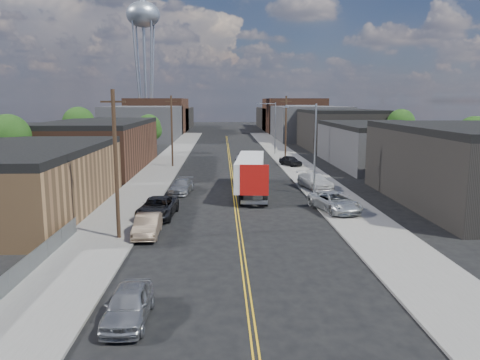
{
  "coord_description": "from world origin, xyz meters",
  "views": [
    {
      "loc": [
        -1.2,
        -20.77,
        9.24
      ],
      "look_at": [
        0.33,
        19.06,
        2.5
      ],
      "focal_mm": 35.0,
      "sensor_mm": 36.0,
      "label": 1
    }
  ],
  "objects": [
    {
      "name": "skyline_right_b",
      "position": [
        20.0,
        120.0,
        5.0
      ],
      "size": [
        16.0,
        26.0,
        10.0
      ],
      "primitive_type": "cube",
      "color": "#4B2C1E",
      "rests_on": "ground"
    },
    {
      "name": "tree_right_far",
      "position": [
        30.06,
        60.0,
        5.18
      ],
      "size": [
        4.85,
        4.76,
        7.91
      ],
      "color": "black",
      "rests_on": "ground"
    },
    {
      "name": "industrial_right_a",
      "position": [
        21.99,
        20.0,
        3.55
      ],
      "size": [
        14.0,
        22.0,
        7.1
      ],
      "color": "black",
      "rests_on": "ground"
    },
    {
      "name": "ground",
      "position": [
        0.0,
        60.0,
        0.0
      ],
      "size": [
        260.0,
        260.0,
        0.0
      ],
      "primitive_type": "plane",
      "color": "black",
      "rests_on": "ground"
    },
    {
      "name": "chainlink_fence",
      "position": [
        -11.5,
        3.5,
        0.66
      ],
      "size": [
        0.05,
        16.0,
        1.22
      ],
      "color": "slate",
      "rests_on": "ground"
    },
    {
      "name": "warehouse_brown",
      "position": [
        -18.0,
        44.0,
        3.3
      ],
      "size": [
        12.0,
        26.0,
        6.6
      ],
      "color": "#4B2C1E",
      "rests_on": "ground"
    },
    {
      "name": "water_tower",
      "position": [
        -22.0,
        110.0,
        30.65
      ],
      "size": [
        9.0,
        9.0,
        36.9
      ],
      "color": "gray",
      "rests_on": "ground"
    },
    {
      "name": "tree_left_near",
      "position": [
        -23.94,
        30.0,
        5.18
      ],
      "size": [
        4.85,
        4.76,
        7.91
      ],
      "color": "black",
      "rests_on": "ground"
    },
    {
      "name": "skyline_right_a",
      "position": [
        20.0,
        95.0,
        4.0
      ],
      "size": [
        16.0,
        30.0,
        8.0
      ],
      "primitive_type": "cube",
      "color": "#323234",
      "rests_on": "ground"
    },
    {
      "name": "skyline_left_a",
      "position": [
        -20.0,
        95.0,
        4.0
      ],
      "size": [
        16.0,
        30.0,
        8.0
      ],
      "primitive_type": "cube",
      "color": "#323234",
      "rests_on": "ground"
    },
    {
      "name": "car_right_lot_b",
      "position": [
        8.56,
        27.37,
        0.95
      ],
      "size": [
        3.59,
        5.88,
        1.59
      ],
      "primitive_type": "imported",
      "rotation": [
        0.0,
        0.0,
        0.27
      ],
      "color": "#BABABA",
      "rests_on": "sidewalk_right"
    },
    {
      "name": "car_left_a",
      "position": [
        -5.2,
        -2.0,
        0.75
      ],
      "size": [
        1.81,
        4.43,
        1.5
      ],
      "primitive_type": "imported",
      "rotation": [
        0.0,
        0.0,
        -0.01
      ],
      "color": "#96989B",
      "rests_on": "ground"
    },
    {
      "name": "sidewalk_right",
      "position": [
        9.5,
        45.0,
        0.07
      ],
      "size": [
        5.0,
        140.0,
        0.15
      ],
      "primitive_type": "cube",
      "color": "slate",
      "rests_on": "ground"
    },
    {
      "name": "skyline_right_c",
      "position": [
        20.0,
        140.0,
        3.5
      ],
      "size": [
        16.0,
        40.0,
        7.0
      ],
      "primitive_type": "cube",
      "color": "black",
      "rests_on": "ground"
    },
    {
      "name": "semi_truck",
      "position": [
        1.57,
        26.23,
        2.18
      ],
      "size": [
        3.59,
        14.88,
        3.84
      ],
      "rotation": [
        0.0,
        0.0,
        -0.1
      ],
      "color": "silver",
      "rests_on": "ground"
    },
    {
      "name": "utility_pole_left_far",
      "position": [
        -8.2,
        45.0,
        5.14
      ],
      "size": [
        1.6,
        0.26,
        10.0
      ],
      "color": "black",
      "rests_on": "ground"
    },
    {
      "name": "centerline",
      "position": [
        0.0,
        45.0,
        0.01
      ],
      "size": [
        0.32,
        120.0,
        0.01
      ],
      "primitive_type": "cube",
      "color": "gold",
      "rests_on": "ground"
    },
    {
      "name": "tree_left_mid",
      "position": [
        -23.94,
        55.0,
        5.48
      ],
      "size": [
        5.1,
        5.04,
        8.37
      ],
      "color": "black",
      "rests_on": "ground"
    },
    {
      "name": "warehouse_tan",
      "position": [
        -18.0,
        18.0,
        2.8
      ],
      "size": [
        12.0,
        22.0,
        5.6
      ],
      "color": "olive",
      "rests_on": "ground"
    },
    {
      "name": "tree_left_far",
      "position": [
        -13.94,
        62.0,
        4.57
      ],
      "size": [
        4.35,
        4.2,
        6.97
      ],
      "color": "black",
      "rests_on": "ground"
    },
    {
      "name": "utility_pole_right",
      "position": [
        8.2,
        48.0,
        5.14
      ],
      "size": [
        1.6,
        0.26,
        10.0
      ],
      "color": "black",
      "rests_on": "ground"
    },
    {
      "name": "streetlight_far",
      "position": [
        7.6,
        60.0,
        5.33
      ],
      "size": [
        3.39,
        0.25,
        9.0
      ],
      "color": "gray",
      "rests_on": "ground"
    },
    {
      "name": "tree_right_near",
      "position": [
        30.06,
        36.0,
        4.87
      ],
      "size": [
        4.6,
        4.48,
        7.44
      ],
      "color": "black",
      "rests_on": "ground"
    },
    {
      "name": "utility_pole_left_near",
      "position": [
        -8.2,
        10.0,
        5.14
      ],
      "size": [
        1.6,
        0.26,
        10.0
      ],
      "color": "black",
      "rests_on": "ground"
    },
    {
      "name": "car_right_lot_a",
      "position": [
        8.2,
        17.06,
        0.95
      ],
      "size": [
        4.1,
        6.25,
        1.6
      ],
      "primitive_type": "imported",
      "rotation": [
        0.0,
        0.0,
        0.27
      ],
      "color": "#B9BDBF",
      "rests_on": "sidewalk_right"
    },
    {
      "name": "car_left_c",
      "position": [
        -6.4,
        16.0,
        0.81
      ],
      "size": [
        3.07,
        5.98,
        1.62
      ],
      "primitive_type": "imported",
      "rotation": [
        0.0,
        0.0,
        -0.07
      ],
      "color": "black",
      "rests_on": "ground"
    },
    {
      "name": "industrial_right_b",
      "position": [
        22.0,
        46.0,
        3.05
      ],
      "size": [
        14.0,
        24.0,
        6.1
      ],
      "color": "#323234",
      "rests_on": "ground"
    },
    {
      "name": "car_right_lot_c",
      "position": [
        8.55,
        45.06,
        0.86
      ],
      "size": [
        3.27,
        4.48,
        1.42
      ],
      "primitive_type": "imported",
      "rotation": [
        0.0,
        0.0,
        0.43
      ],
      "color": "black",
      "rests_on": "sidewalk_right"
    },
    {
      "name": "skyline_left_c",
      "position": [
        -20.0,
        140.0,
        3.5
      ],
      "size": [
        16.0,
        40.0,
        7.0
      ],
      "primitive_type": "cube",
      "color": "black",
      "rests_on": "ground"
    },
    {
      "name": "industrial_right_c",
      "position": [
        22.0,
        72.0,
        3.8
      ],
      "size": [
        14.0,
        22.0,
        7.6
      ],
      "color": "black",
      "rests_on": "ground"
    },
    {
      "name": "streetlight_near",
      "position": [
        7.6,
        25.0,
        5.33
      ],
      "size": [
        3.39,
        0.25,
        9.0
      ],
      "color": "gray",
      "rests_on": "ground"
    },
    {
      "name": "sidewalk_left",
      "position": [
        -9.5,
        45.0,
        0.07
      ],
      "size": [
        5.0,
        140.0,
        0.15
      ],
      "primitive_type": "cube",
      "color": "slate",
      "rests_on": "ground"
    },
    {
      "name": "skyline_left_b",
      "position": [
        -20.0,
        120.0,
        5.0
      ],
      "size": [
        16.0,
        26.0,
        10.0
      ],
      "primitive_type": "cube",
      "color": "#4B2C1E",
      "rests_on": "ground"
    },
    {
      "name": "car_left_d",
      "position": [
        -5.36,
        26.0,
        0.71
      ],
      "size": [
        2.6,
        5.1,
        1.42
      ],
      "primitive_type": "imported",
      "rotation": [
        0.0,
        0.0,
        -0.13
      ],
      "color": "gray",
      "rests_on": "ground"
    },
    {
      "name": "car_left_b",
      "position": [
        -6.4,
        10.78,
        0.76
      ],
      "size": [
        1.7,
        4.63,
        1.51
      ],
      "primitive_type": "imported",
      "rotation": [
        0.0,
        0.0,
        0.02
      ],
      "color": "#866F58",
      "rests_on": "ground"
    }
  ]
}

